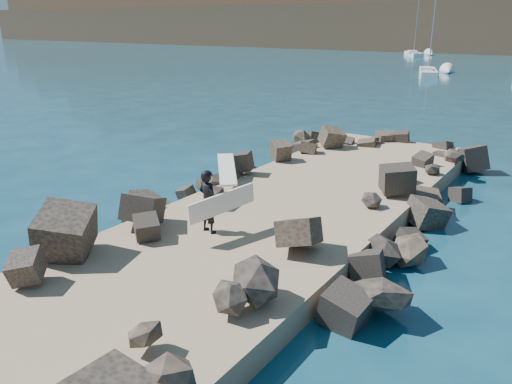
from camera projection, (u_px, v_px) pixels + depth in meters
ground at (275, 232)px, 14.38m from camera, size 800.00×800.00×0.00m
jetty at (234, 247)px, 12.71m from camera, size 6.00×26.00×0.60m
riprap_left at (165, 211)px, 14.58m from camera, size 2.60×22.00×1.00m
riprap_right at (348, 262)px, 11.50m from camera, size 2.60×22.00×1.00m
surfboard_resting at (227, 173)px, 16.41m from camera, size 1.80×1.99×0.07m
surfer_with_board at (210, 202)px, 12.59m from camera, size 1.06×2.01×1.66m
sailboat_e at (414, 54)px, 88.96m from camera, size 5.47×7.76×9.49m
sailboat_a at (428, 72)px, 56.52m from camera, size 4.10×7.93×9.31m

